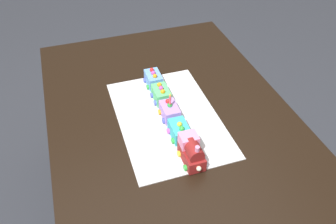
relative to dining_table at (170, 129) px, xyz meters
name	(u,v)px	position (x,y,z in m)	size (l,w,h in m)	color
ground_plane	(169,209)	(0.00, 0.00, -0.63)	(8.00, 8.00, 0.00)	#2D3038
dining_table	(170,129)	(0.00, 0.00, 0.00)	(1.40, 1.00, 0.74)	black
cake_board	(168,118)	(-0.04, 0.02, 0.11)	(0.60, 0.40, 0.00)	silver
cake_locomotive	(192,151)	(-0.28, 0.01, 0.16)	(0.14, 0.08, 0.12)	maroon
cake_car_hopper_turquoise	(179,131)	(-0.16, 0.01, 0.14)	(0.10, 0.08, 0.07)	#38B7C6
cake_car_flatbed_lavender	(170,111)	(-0.04, 0.01, 0.14)	(0.10, 0.08, 0.07)	#AD84E0
cake_car_tanker_mint_green	(161,94)	(0.08, 0.01, 0.14)	(0.10, 0.08, 0.07)	#59CC7A
cake_car_gondola_sky_blue	(154,79)	(0.20, 0.01, 0.14)	(0.10, 0.08, 0.07)	#669EEA
birthday_candle	(170,99)	(-0.04, 0.01, 0.21)	(0.01, 0.01, 0.05)	#F24C59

